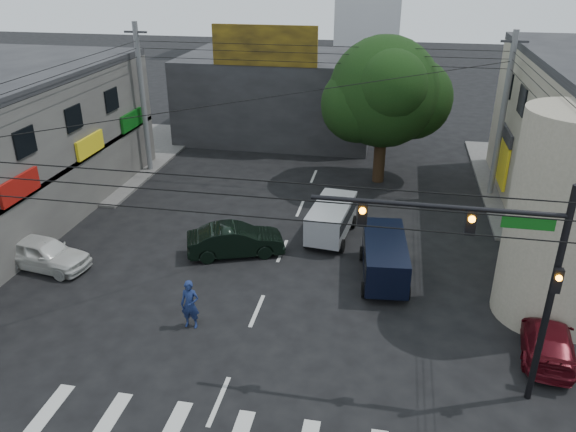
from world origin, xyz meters
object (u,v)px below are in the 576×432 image
(navy_van, at_px, (384,260))
(traffic_officer, at_px, (190,304))
(traffic_gantry, at_px, (496,258))
(utility_pole_far_right, at_px, (502,117))
(utility_pole_far_left, at_px, (143,100))
(street_tree, at_px, (384,92))
(maroon_sedan, at_px, (547,337))
(silver_minivan, at_px, (331,221))
(white_compact, at_px, (44,253))
(dark_sedan, at_px, (236,240))

(navy_van, height_order, traffic_officer, traffic_officer)
(traffic_gantry, distance_m, utility_pole_far_right, 17.21)
(traffic_gantry, relative_size, utility_pole_far_left, 0.78)
(street_tree, bearing_deg, utility_pole_far_right, -8.75)
(maroon_sedan, bearing_deg, utility_pole_far_left, -27.30)
(street_tree, bearing_deg, silver_minivan, -103.43)
(street_tree, xyz_separation_m, utility_pole_far_right, (6.50, -1.00, -0.87))
(white_compact, bearing_deg, silver_minivan, -57.66)
(traffic_gantry, height_order, dark_sedan, traffic_gantry)
(navy_van, bearing_deg, dark_sedan, 77.54)
(white_compact, bearing_deg, traffic_officer, -102.12)
(silver_minivan, bearing_deg, utility_pole_far_left, 67.06)
(dark_sedan, bearing_deg, navy_van, -117.80)
(traffic_gantry, height_order, utility_pole_far_right, utility_pole_far_right)
(utility_pole_far_left, xyz_separation_m, dark_sedan, (8.45, -9.72, -3.87))
(traffic_gantry, bearing_deg, maroon_sedan, 42.89)
(traffic_gantry, distance_m, navy_van, 8.15)
(silver_minivan, distance_m, traffic_officer, 9.33)
(utility_pole_far_right, height_order, white_compact, utility_pole_far_right)
(maroon_sedan, xyz_separation_m, navy_van, (-5.75, 3.96, 0.29))
(utility_pole_far_left, xyz_separation_m, silver_minivan, (12.56, -7.11, -3.73))
(traffic_gantry, height_order, utility_pole_far_left, utility_pole_far_left)
(white_compact, bearing_deg, utility_pole_far_left, 10.51)
(dark_sedan, distance_m, white_compact, 8.45)
(silver_minivan, bearing_deg, utility_pole_far_right, -43.31)
(dark_sedan, height_order, silver_minivan, silver_minivan)
(street_tree, relative_size, maroon_sedan, 1.98)
(traffic_gantry, xyz_separation_m, silver_minivan, (-5.76, 9.89, -3.96))
(street_tree, height_order, utility_pole_far_left, utility_pole_far_left)
(utility_pole_far_left, height_order, traffic_officer, utility_pole_far_left)
(street_tree, height_order, white_compact, street_tree)
(utility_pole_far_right, bearing_deg, utility_pole_far_left, 180.00)
(traffic_officer, bearing_deg, street_tree, 69.02)
(silver_minivan, xyz_separation_m, traffic_officer, (-4.23, -8.32, 0.09))
(maroon_sedan, height_order, navy_van, navy_van)
(utility_pole_far_left, relative_size, navy_van, 1.97)
(dark_sedan, bearing_deg, silver_minivan, -78.36)
(dark_sedan, xyz_separation_m, maroon_sedan, (12.55, -4.80, -0.12))
(street_tree, height_order, maroon_sedan, street_tree)
(maroon_sedan, xyz_separation_m, silver_minivan, (-8.44, 7.41, 0.26))
(traffic_gantry, bearing_deg, street_tree, 101.99)
(traffic_gantry, bearing_deg, dark_sedan, 143.58)
(street_tree, relative_size, utility_pole_far_left, 0.95)
(traffic_officer, bearing_deg, maroon_sedan, 3.71)
(street_tree, bearing_deg, dark_sedan, -119.45)
(white_compact, distance_m, maroon_sedan, 20.64)
(traffic_gantry, bearing_deg, utility_pole_far_right, 81.06)
(utility_pole_far_left, xyz_separation_m, utility_pole_far_right, (21.00, 0.00, 0.00))
(traffic_officer, bearing_deg, white_compact, 159.09)
(utility_pole_far_right, distance_m, silver_minivan, 11.65)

